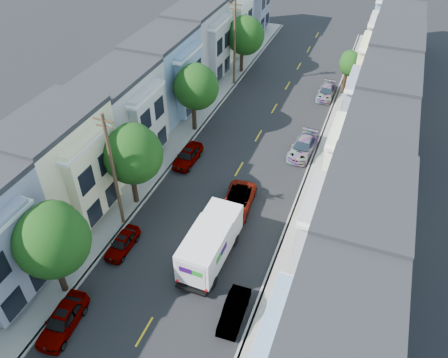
{
  "coord_description": "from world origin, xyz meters",
  "views": [
    {
      "loc": [
        10.17,
        -18.51,
        24.8
      ],
      "look_at": [
        0.18,
        7.59,
        2.2
      ],
      "focal_mm": 35.0,
      "sensor_mm": 36.0,
      "label": 1
    }
  ],
  "objects_px": {
    "utility_pole_far": "(235,44)",
    "fedex_truck": "(210,243)",
    "parked_left_b": "(63,320)",
    "parked_left_d": "(188,156)",
    "tree_far_r": "(350,64)",
    "lead_sedan": "(238,201)",
    "tree_c": "(132,154)",
    "tree_e": "(245,36)",
    "parked_right_d": "(326,92)",
    "tree_b": "(51,241)",
    "parked_right_c": "(303,147)",
    "parked_left_c": "(122,243)",
    "tree_d": "(195,87)",
    "utility_pole_near": "(114,173)",
    "parked_right_b": "(234,311)"
  },
  "relations": [
    {
      "from": "fedex_truck",
      "to": "tree_c",
      "type": "bearing_deg",
      "value": 156.8
    },
    {
      "from": "parked_right_d",
      "to": "tree_c",
      "type": "bearing_deg",
      "value": -113.88
    },
    {
      "from": "parked_left_b",
      "to": "parked_left_d",
      "type": "relative_size",
      "value": 1.01
    },
    {
      "from": "parked_right_b",
      "to": "parked_right_d",
      "type": "height_order",
      "value": "parked_right_d"
    },
    {
      "from": "parked_left_b",
      "to": "tree_b",
      "type": "bearing_deg",
      "value": 115.41
    },
    {
      "from": "tree_e",
      "to": "parked_left_b",
      "type": "distance_m",
      "value": 39.32
    },
    {
      "from": "tree_e",
      "to": "fedex_truck",
      "type": "bearing_deg",
      "value": -75.41
    },
    {
      "from": "tree_c",
      "to": "utility_pole_near",
      "type": "xyz_separation_m",
      "value": [
        0.0,
        -2.58,
        0.11
      ]
    },
    {
      "from": "tree_e",
      "to": "parked_right_d",
      "type": "distance_m",
      "value": 12.28
    },
    {
      "from": "parked_left_b",
      "to": "fedex_truck",
      "type": "bearing_deg",
      "value": 46.91
    },
    {
      "from": "tree_c",
      "to": "parked_right_b",
      "type": "distance_m",
      "value": 14.21
    },
    {
      "from": "tree_e",
      "to": "utility_pole_near",
      "type": "xyz_separation_m",
      "value": [
        0.0,
        -29.61,
        0.31
      ]
    },
    {
      "from": "tree_far_r",
      "to": "lead_sedan",
      "type": "relative_size",
      "value": 1.03
    },
    {
      "from": "tree_e",
      "to": "parked_right_d",
      "type": "relative_size",
      "value": 1.71
    },
    {
      "from": "tree_c",
      "to": "parked_left_c",
      "type": "xyz_separation_m",
      "value": [
        1.4,
        -4.97,
        -4.44
      ]
    },
    {
      "from": "tree_d",
      "to": "fedex_truck",
      "type": "height_order",
      "value": "tree_d"
    },
    {
      "from": "tree_b",
      "to": "lead_sedan",
      "type": "distance_m",
      "value": 15.11
    },
    {
      "from": "utility_pole_near",
      "to": "parked_right_d",
      "type": "bearing_deg",
      "value": 67.34
    },
    {
      "from": "tree_c",
      "to": "tree_e",
      "type": "distance_m",
      "value": 27.03
    },
    {
      "from": "fedex_truck",
      "to": "tree_b",
      "type": "bearing_deg",
      "value": -141.44
    },
    {
      "from": "utility_pole_near",
      "to": "parked_left_b",
      "type": "relative_size",
      "value": 2.23
    },
    {
      "from": "tree_d",
      "to": "lead_sedan",
      "type": "relative_size",
      "value": 1.44
    },
    {
      "from": "tree_far_r",
      "to": "parked_right_b",
      "type": "distance_m",
      "value": 33.53
    },
    {
      "from": "tree_c",
      "to": "parked_left_c",
      "type": "height_order",
      "value": "tree_c"
    },
    {
      "from": "lead_sedan",
      "to": "parked_right_b",
      "type": "distance_m",
      "value": 10.46
    },
    {
      "from": "tree_d",
      "to": "utility_pole_far",
      "type": "distance_m",
      "value": 11.28
    },
    {
      "from": "tree_e",
      "to": "parked_right_d",
      "type": "xyz_separation_m",
      "value": [
        11.2,
        -2.78,
        -4.21
      ]
    },
    {
      "from": "utility_pole_far",
      "to": "fedex_truck",
      "type": "bearing_deg",
      "value": -73.57
    },
    {
      "from": "tree_far_r",
      "to": "parked_left_b",
      "type": "distance_m",
      "value": 39.75
    },
    {
      "from": "tree_d",
      "to": "parked_left_b",
      "type": "relative_size",
      "value": 1.62
    },
    {
      "from": "parked_left_c",
      "to": "parked_left_d",
      "type": "bearing_deg",
      "value": 89.38
    },
    {
      "from": "tree_b",
      "to": "parked_left_b",
      "type": "relative_size",
      "value": 1.66
    },
    {
      "from": "tree_e",
      "to": "utility_pole_near",
      "type": "relative_size",
      "value": 0.72
    },
    {
      "from": "utility_pole_near",
      "to": "fedex_truck",
      "type": "distance_m",
      "value": 8.7
    },
    {
      "from": "tree_far_r",
      "to": "parked_right_c",
      "type": "relative_size",
      "value": 1.08
    },
    {
      "from": "tree_b",
      "to": "parked_right_d",
      "type": "relative_size",
      "value": 1.76
    },
    {
      "from": "tree_e",
      "to": "parked_left_c",
      "type": "bearing_deg",
      "value": -87.49
    },
    {
      "from": "tree_far_r",
      "to": "parked_left_c",
      "type": "height_order",
      "value": "tree_far_r"
    },
    {
      "from": "tree_far_r",
      "to": "parked_left_b",
      "type": "xyz_separation_m",
      "value": [
        -11.79,
        -37.85,
        -3.01
      ]
    },
    {
      "from": "utility_pole_far",
      "to": "parked_left_c",
      "type": "relative_size",
      "value": 2.67
    },
    {
      "from": "parked_right_c",
      "to": "parked_right_d",
      "type": "relative_size",
      "value": 1.14
    },
    {
      "from": "utility_pole_far",
      "to": "parked_right_d",
      "type": "relative_size",
      "value": 2.38
    },
    {
      "from": "parked_left_d",
      "to": "parked_right_c",
      "type": "distance_m",
      "value": 11.13
    },
    {
      "from": "tree_far_r",
      "to": "fedex_truck",
      "type": "bearing_deg",
      "value": -100.11
    },
    {
      "from": "parked_right_c",
      "to": "parked_left_c",
      "type": "bearing_deg",
      "value": -115.2
    },
    {
      "from": "parked_left_b",
      "to": "utility_pole_near",
      "type": "bearing_deg",
      "value": 93.01
    },
    {
      "from": "lead_sedan",
      "to": "tree_b",
      "type": "bearing_deg",
      "value": -128.17
    },
    {
      "from": "tree_d",
      "to": "utility_pole_near",
      "type": "distance_m",
      "value": 14.72
    },
    {
      "from": "parked_left_b",
      "to": "parked_left_c",
      "type": "relative_size",
      "value": 1.2
    },
    {
      "from": "utility_pole_far",
      "to": "fedex_truck",
      "type": "xyz_separation_m",
      "value": [
        7.96,
        -26.99,
        -3.38
      ]
    }
  ]
}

